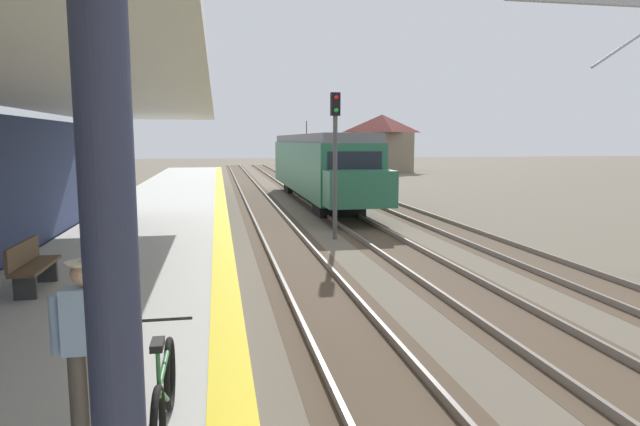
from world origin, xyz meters
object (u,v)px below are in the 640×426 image
object	(u,v)px
distant_trackside_house	(382,142)
platform_bench	(31,264)
bicycle_beside_commuter	(164,397)
rail_signal_post	(335,150)
commuter_person	(88,345)
approaching_train	(318,164)

from	to	relation	value
distant_trackside_house	platform_bench	bearing A→B (deg)	-113.44
bicycle_beside_commuter	distant_trackside_house	distance (m)	58.55
rail_signal_post	commuter_person	bearing A→B (deg)	-109.99
rail_signal_post	distant_trackside_house	distance (m)	43.51
platform_bench	distant_trackside_house	world-z (taller)	distant_trackside_house
commuter_person	distant_trackside_house	xyz separation A→B (m)	(19.47, 55.46, 1.50)
commuter_person	bicycle_beside_commuter	xyz separation A→B (m)	(0.60, 0.07, -0.55)
distant_trackside_house	rail_signal_post	bearing A→B (deg)	-109.11
platform_bench	distant_trackside_house	distance (m)	54.44
approaching_train	distant_trackside_house	distance (m)	31.95
commuter_person	bicycle_beside_commuter	size ratio (longest dim) A/B	0.92
commuter_person	distant_trackside_house	bearing A→B (deg)	70.66
platform_bench	distant_trackside_house	size ratio (longest dim) A/B	0.24
bicycle_beside_commuter	rail_signal_post	size ratio (longest dim) A/B	0.35
commuter_person	distant_trackside_house	distance (m)	58.79
platform_bench	distant_trackside_house	xyz separation A→B (m)	(21.64, 49.91, 1.96)
bicycle_beside_commuter	distant_trackside_house	size ratio (longest dim) A/B	0.28
approaching_train	rail_signal_post	world-z (taller)	rail_signal_post
rail_signal_post	distant_trackside_house	xyz separation A→B (m)	(14.25, 41.11, 0.14)
distant_trackside_house	bicycle_beside_commuter	bearing A→B (deg)	-108.81
approaching_train	rail_signal_post	size ratio (longest dim) A/B	3.77
bicycle_beside_commuter	distant_trackside_house	bearing A→B (deg)	71.19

